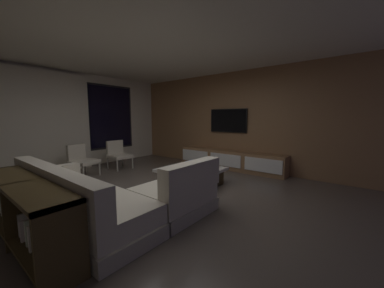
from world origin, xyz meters
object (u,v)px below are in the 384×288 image
media_console (230,160)px  console_table_behind_couch (25,210)px  book_stack_on_coffee_table (192,163)px  coffee_table (191,176)px  accent_chair_by_curtain (81,159)px  accent_chair_near_window (118,153)px  sectional_couch (108,199)px  mounted_tv (228,121)px

media_console → console_table_behind_couch: console_table_behind_couch is taller
book_stack_on_coffee_table → media_console: media_console is taller
coffee_table → accent_chair_by_curtain: (-1.14, 2.56, 0.25)m
accent_chair_near_window → media_console: accent_chair_near_window is taller
accent_chair_near_window → media_console: bearing=-53.5°
sectional_couch → accent_chair_near_window: sectional_couch is taller
book_stack_on_coffee_table → console_table_behind_couch: 3.07m
coffee_table → book_stack_on_coffee_table: 0.33m
accent_chair_near_window → console_table_behind_couch: 3.77m
coffee_table → accent_chair_by_curtain: bearing=114.0°
book_stack_on_coffee_table → media_console: 1.61m
accent_chair_near_window → accent_chair_by_curtain: size_ratio=1.00×
book_stack_on_coffee_table → console_table_behind_couch: size_ratio=0.14×
sectional_couch → coffee_table: (1.97, 0.08, -0.10)m
console_table_behind_couch → media_console: bearing=-0.1°
sectional_couch → mounted_tv: 4.10m
sectional_couch → book_stack_on_coffee_table: size_ratio=8.22×
mounted_tv → coffee_table: bearing=-173.1°
book_stack_on_coffee_table → accent_chair_by_curtain: accent_chair_by_curtain is taller
accent_chair_by_curtain → console_table_behind_couch: (-1.74, -2.52, -0.03)m
media_console → mounted_tv: size_ratio=2.71×
coffee_table → accent_chair_by_curtain: 2.82m
sectional_couch → console_table_behind_couch: 0.93m
sectional_couch → accent_chair_by_curtain: bearing=72.6°
accent_chair_near_window → accent_chair_by_curtain: bearing=-178.2°
media_console → mounted_tv: 1.13m
accent_chair_by_curtain → mounted_tv: mounted_tv is taller
book_stack_on_coffee_table → accent_chair_near_window: size_ratio=0.39×
sectional_couch → mounted_tv: (3.94, 0.32, 1.06)m
coffee_table → accent_chair_near_window: bearing=92.2°
coffee_table → media_console: (1.79, 0.04, 0.06)m
accent_chair_by_curtain → mounted_tv: (3.11, -2.32, 0.92)m
mounted_tv → console_table_behind_couch: mounted_tv is taller
coffee_table → accent_chair_by_curtain: accent_chair_by_curtain is taller
coffee_table → sectional_couch: bearing=-177.6°
accent_chair_near_window → mounted_tv: bearing=-48.7°
sectional_couch → console_table_behind_couch: sectional_couch is taller
accent_chair_near_window → mounted_tv: size_ratio=0.68×
sectional_couch → coffee_table: bearing=2.4°
sectional_couch → mounted_tv: size_ratio=2.18×
media_console → sectional_couch: bearing=-178.1°
media_console → coffee_table: bearing=-178.7°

